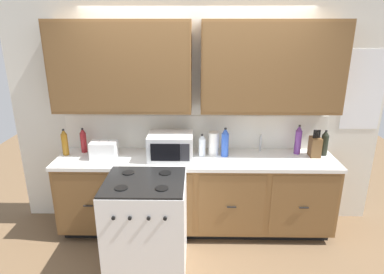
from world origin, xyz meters
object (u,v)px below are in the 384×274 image
at_px(bottle_amber, 65,142).
at_px(knife_block, 315,146).
at_px(bottle_dark, 325,143).
at_px(toaster, 104,150).
at_px(bottle_violet, 298,140).
at_px(bottle_red, 83,140).
at_px(stove_range, 147,224).
at_px(bottle_blue, 225,142).
at_px(microwave, 171,146).
at_px(bottle_clear, 202,145).
at_px(paper_towel_roll, 214,143).

bearing_deg(bottle_amber, knife_block, 0.04).
height_order(knife_block, bottle_dark, knife_block).
relative_size(toaster, bottle_violet, 0.83).
bearing_deg(bottle_red, toaster, -33.29).
bearing_deg(bottle_red, bottle_amber, -153.19).
relative_size(bottle_amber, bottle_violet, 0.89).
bearing_deg(knife_block, stove_range, -158.90).
relative_size(stove_range, knife_block, 3.06).
relative_size(knife_block, bottle_dark, 1.06).
bearing_deg(bottle_amber, toaster, -11.49).
bearing_deg(stove_range, toaster, 131.70).
xyz_separation_m(bottle_blue, bottle_violet, (0.83, 0.09, 0.00)).
bearing_deg(bottle_amber, stove_range, -34.85).
distance_m(bottle_amber, bottle_violet, 2.62).
bearing_deg(microwave, knife_block, 3.22).
height_order(toaster, bottle_dark, bottle_dark).
height_order(stove_range, bottle_violet, bottle_violet).
xyz_separation_m(microwave, bottle_clear, (0.35, 0.08, -0.02)).
bearing_deg(toaster, microwave, 0.45).
height_order(microwave, toaster, microwave).
bearing_deg(microwave, bottle_amber, 175.79).
xyz_separation_m(stove_range, bottle_clear, (0.54, 0.69, 0.57)).
bearing_deg(bottle_amber, bottle_red, 26.81).
bearing_deg(bottle_violet, bottle_dark, -7.15).
bearing_deg(bottle_dark, knife_block, -160.79).
height_order(knife_block, bottle_red, knife_block).
distance_m(knife_block, bottle_dark, 0.13).
bearing_deg(bottle_violet, bottle_blue, -173.83).
height_order(bottle_clear, bottle_red, bottle_red).
xyz_separation_m(bottle_amber, bottle_dark, (2.91, 0.04, -0.01)).
bearing_deg(bottle_amber, bottle_blue, -0.33).
bearing_deg(bottle_violet, toaster, -175.42).
relative_size(stove_range, bottle_red, 3.32).
height_order(bottle_blue, bottle_violet, bottle_violet).
relative_size(bottle_clear, bottle_red, 0.89).
distance_m(paper_towel_roll, bottle_clear, 0.14).
bearing_deg(microwave, bottle_dark, 4.38).
bearing_deg(paper_towel_roll, bottle_violet, 2.21).
bearing_deg(knife_block, bottle_amber, -179.96).
bearing_deg(toaster, bottle_blue, 3.59).
distance_m(paper_towel_roll, bottle_amber, 1.67).
bearing_deg(knife_block, bottle_violet, 155.32).
height_order(knife_block, bottle_blue, bottle_blue).
distance_m(paper_towel_roll, bottle_dark, 1.24).
xyz_separation_m(stove_range, paper_towel_roll, (0.67, 0.73, 0.58)).
xyz_separation_m(toaster, knife_block, (2.33, 0.10, 0.02)).
distance_m(bottle_dark, bottle_red, 2.73).
bearing_deg(stove_range, microwave, 71.72).
bearing_deg(bottle_dark, paper_towel_roll, -179.96).
xyz_separation_m(toaster, bottle_dark, (2.45, 0.14, 0.05)).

